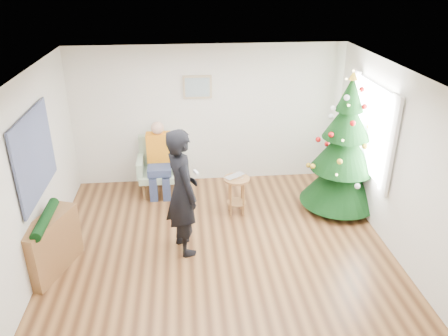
{
  "coord_description": "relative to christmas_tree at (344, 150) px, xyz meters",
  "views": [
    {
      "loc": [
        -0.47,
        -5.24,
        3.85
      ],
      "look_at": [
        0.1,
        0.6,
        1.1
      ],
      "focal_mm": 35.0,
      "sensor_mm": 36.0,
      "label": 1
    }
  ],
  "objects": [
    {
      "name": "floor",
      "position": [
        -2.14,
        -1.16,
        -1.07
      ],
      "size": [
        5.0,
        5.0,
        0.0
      ],
      "primitive_type": "plane",
      "color": "brown",
      "rests_on": "ground"
    },
    {
      "name": "ceiling",
      "position": [
        -2.14,
        -1.16,
        1.53
      ],
      "size": [
        5.0,
        5.0,
        0.0
      ],
      "primitive_type": "plane",
      "rotation": [
        3.14,
        0.0,
        0.0
      ],
      "color": "white",
      "rests_on": "wall_back"
    },
    {
      "name": "wall_back",
      "position": [
        -2.14,
        1.34,
        0.23
      ],
      "size": [
        5.0,
        0.0,
        5.0
      ],
      "primitive_type": "plane",
      "rotation": [
        1.57,
        0.0,
        0.0
      ],
      "color": "silver",
      "rests_on": "floor"
    },
    {
      "name": "wall_front",
      "position": [
        -2.14,
        -3.66,
        0.23
      ],
      "size": [
        5.0,
        0.0,
        5.0
      ],
      "primitive_type": "plane",
      "rotation": [
        -1.57,
        0.0,
        0.0
      ],
      "color": "silver",
      "rests_on": "floor"
    },
    {
      "name": "wall_left",
      "position": [
        -4.64,
        -1.16,
        0.23
      ],
      "size": [
        0.0,
        5.0,
        5.0
      ],
      "primitive_type": "plane",
      "rotation": [
        1.57,
        0.0,
        1.57
      ],
      "color": "silver",
      "rests_on": "floor"
    },
    {
      "name": "wall_right",
      "position": [
        0.36,
        -1.16,
        0.23
      ],
      "size": [
        0.0,
        5.0,
        5.0
      ],
      "primitive_type": "plane",
      "rotation": [
        1.57,
        0.0,
        -1.57
      ],
      "color": "silver",
      "rests_on": "floor"
    },
    {
      "name": "window_panel",
      "position": [
        0.33,
        -0.16,
        0.43
      ],
      "size": [
        0.04,
        1.3,
        1.4
      ],
      "primitive_type": "cube",
      "color": "white",
      "rests_on": "wall_right"
    },
    {
      "name": "curtains",
      "position": [
        0.3,
        -0.16,
        0.43
      ],
      "size": [
        0.05,
        1.75,
        1.5
      ],
      "color": "white",
      "rests_on": "wall_right"
    },
    {
      "name": "christmas_tree",
      "position": [
        0.0,
        0.0,
        0.0
      ],
      "size": [
        1.32,
        1.32,
        2.38
      ],
      "rotation": [
        0.0,
        0.0,
        0.25
      ],
      "color": "#3F2816",
      "rests_on": "floor"
    },
    {
      "name": "stool",
      "position": [
        -1.78,
        -0.01,
        -0.74
      ],
      "size": [
        0.43,
        0.43,
        0.65
      ],
      "rotation": [
        0.0,
        0.0,
        0.29
      ],
      "color": "brown",
      "rests_on": "floor"
    },
    {
      "name": "laptop",
      "position": [
        -1.78,
        -0.01,
        -0.41
      ],
      "size": [
        0.42,
        0.4,
        0.03
      ],
      "primitive_type": "imported",
      "rotation": [
        0.0,
        0.0,
        0.64
      ],
      "color": "silver",
      "rests_on": "stool"
    },
    {
      "name": "armchair",
      "position": [
        -3.08,
        0.91,
        -0.7
      ],
      "size": [
        0.8,
        0.72,
        1.02
      ],
      "rotation": [
        0.0,
        0.0,
        0.01
      ],
      "color": "#93AB8A",
      "rests_on": "floor"
    },
    {
      "name": "seated_person",
      "position": [
        -3.08,
        0.85,
        -0.39
      ],
      "size": [
        0.44,
        0.63,
        1.33
      ],
      "rotation": [
        0.0,
        0.0,
        0.01
      ],
      "color": "navy",
      "rests_on": "armchair"
    },
    {
      "name": "standing_man",
      "position": [
        -2.67,
        -0.98,
        -0.13
      ],
      "size": [
        0.66,
        0.8,
        1.89
      ],
      "primitive_type": "imported",
      "rotation": [
        0.0,
        0.0,
        1.93
      ],
      "color": "black",
      "rests_on": "floor"
    },
    {
      "name": "game_controller",
      "position": [
        -2.47,
        -1.01,
        0.19
      ],
      "size": [
        0.08,
        0.13,
        0.04
      ],
      "primitive_type": "cube",
      "rotation": [
        0.0,
        0.0,
        0.36
      ],
      "color": "white",
      "rests_on": "standing_man"
    },
    {
      "name": "console",
      "position": [
        -4.47,
        -1.3,
        -0.67
      ],
      "size": [
        0.63,
        1.04,
        0.8
      ],
      "primitive_type": "cube",
      "rotation": [
        0.0,
        0.0,
        -0.35
      ],
      "color": "brown",
      "rests_on": "floor"
    },
    {
      "name": "garland",
      "position": [
        -4.47,
        -1.3,
        -0.25
      ],
      "size": [
        0.14,
        0.9,
        0.14
      ],
      "primitive_type": "cylinder",
      "rotation": [
        1.57,
        0.0,
        0.0
      ],
      "color": "black",
      "rests_on": "console"
    },
    {
      "name": "tapestry",
      "position": [
        -4.6,
        -0.86,
        0.48
      ],
      "size": [
        0.03,
        1.5,
        1.15
      ],
      "primitive_type": "cube",
      "color": "black",
      "rests_on": "wall_left"
    },
    {
      "name": "framed_picture",
      "position": [
        -2.34,
        1.3,
        0.78
      ],
      "size": [
        0.52,
        0.05,
        0.42
      ],
      "color": "tan",
      "rests_on": "wall_back"
    }
  ]
}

